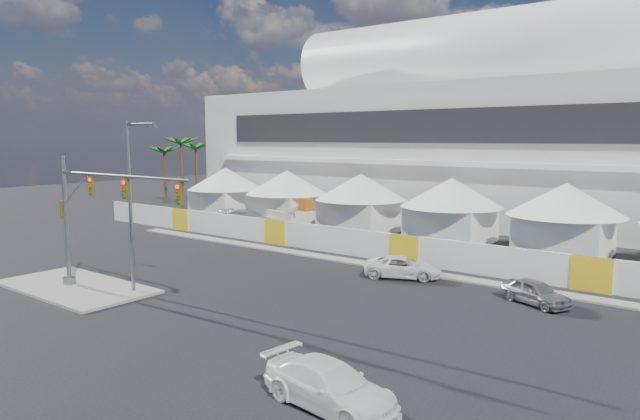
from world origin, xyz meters
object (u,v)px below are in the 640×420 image
Objects in this scene: lot_car_c at (248,218)px; traffic_mast at (88,215)px; pickup_near at (330,386)px; sedan_silver at (535,292)px; boom_lift at (278,225)px; pickup_curb at (403,267)px; streetlight_median at (132,195)px.

lot_car_c is 25.22m from traffic_mast.
traffic_mast is at bearing 87.74° from pickup_near.
sedan_silver is at bearing -116.68° from lot_car_c.
sedan_silver is at bearing -3.14° from boom_lift.
traffic_mast is (-18.79, 2.89, 3.68)m from pickup_near.
sedan_silver is 15.89m from pickup_near.
boom_lift is (6.02, -2.27, 0.20)m from lot_car_c.
streetlight_median is at bearing 116.91° from pickup_curb.
pickup_curb reaches higher than sedan_silver.
traffic_mast is at bearing -146.74° from streetlight_median.
traffic_mast is 1.21× the size of streetlight_median.
lot_car_c is at bearing 43.88° from pickup_curb.
sedan_silver is at bearing 32.20° from traffic_mast.
pickup_curb is 18.74m from traffic_mast.
boom_lift is (-22.98, 23.39, 0.29)m from pickup_near.
lot_car_c is 25.14m from streetlight_median.
sedan_silver is 0.77× the size of pickup_near.
boom_lift is at bearing 108.32° from streetlight_median.
lot_car_c reaches higher than sedan_silver.
streetlight_median reaches higher than pickup_curb.
pickup_near is at bearing 177.57° from pickup_curb.
streetlight_median reaches higher than lot_car_c.
boom_lift reaches higher than pickup_near.
lot_car_c is 0.74× the size of boom_lift.
lot_car_c is (-29.01, 25.67, 0.09)m from pickup_near.
streetlight_median is 20.63m from boom_lift.
pickup_near is 0.89× the size of lot_car_c.
pickup_curb is 0.63× the size of boom_lift.
streetlight_median is 1.25× the size of boom_lift.
boom_lift is (-6.33, 19.10, -4.58)m from streetlight_median.
traffic_mast is (10.21, -22.77, 3.59)m from lot_car_c.
sedan_silver is 24.51m from traffic_mast.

